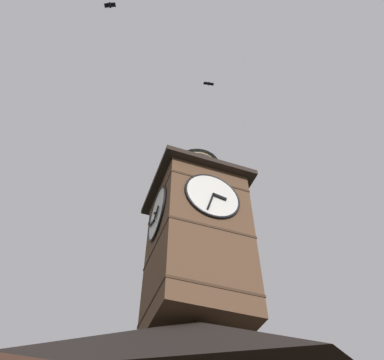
% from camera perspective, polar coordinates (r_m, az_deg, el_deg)
% --- Properties ---
extents(clock_tower, '(4.11, 4.11, 9.89)m').
position_cam_1_polar(clock_tower, '(16.58, 0.71, -7.88)').
color(clock_tower, brown).
rests_on(clock_tower, building_main).
extents(flying_bird_high, '(0.54, 0.24, 0.11)m').
position_cam_1_polar(flying_bird_high, '(21.27, 2.36, 13.42)').
color(flying_bird_high, black).
extents(flying_bird_low, '(0.61, 0.43, 0.17)m').
position_cam_1_polar(flying_bird_low, '(22.44, -11.49, 23.03)').
color(flying_bird_low, black).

